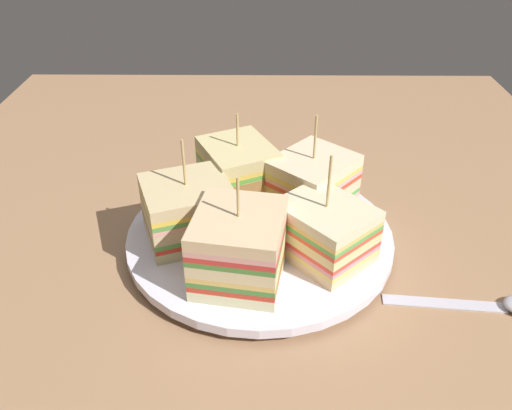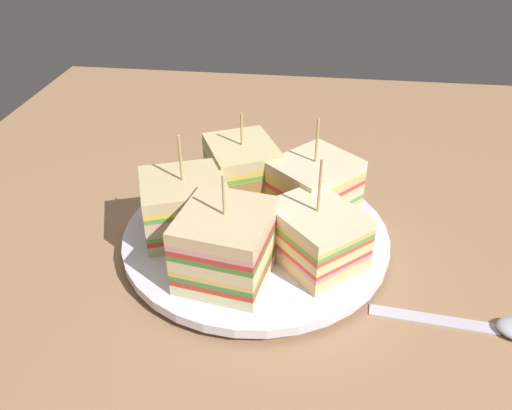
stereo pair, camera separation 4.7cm
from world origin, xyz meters
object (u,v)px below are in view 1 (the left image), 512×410
Objects in this scene: sandwich_wedge_1 at (235,172)px; sandwich_wedge_3 at (235,247)px; plate at (256,236)px; sandwich_wedge_4 at (320,231)px; sandwich_wedge_2 at (185,210)px; spoon at (501,305)px; chip_pile at (265,223)px; sandwich_wedge_0 at (308,184)px.

sandwich_wedge_1 is 12.59cm from sandwich_wedge_3.
sandwich_wedge_4 is (-3.44, -5.63, 3.24)cm from plate.
spoon is at bearing -36.49° from sandwich_wedge_2.
chip_pile reaches higher than spoon.
sandwich_wedge_2 is 7.54cm from sandwich_wedge_3.
plate is 22.13cm from spoon.
chip_pile is (6.43, -2.51, -2.14)cm from sandwich_wedge_3.
sandwich_wedge_2 reaches higher than sandwich_wedge_3.
sandwich_wedge_4 is at bearing -33.29° from sandwich_wedge_2.
plate reaches higher than spoon.
sandwich_wedge_1 is 0.97× the size of sandwich_wedge_2.
chip_pile is (-4.06, 4.30, -1.87)cm from sandwich_wedge_0.
sandwich_wedge_3 is at bearing -179.91° from spoon.
sandwich_wedge_0 is (4.12, -5.14, 3.48)cm from plate.
plate is at bearing -6.15° from sandwich_wedge_1.
sandwich_wedge_2 is 12.50cm from sandwich_wedge_4.
sandwich_wedge_4 reaches higher than sandwich_wedge_1.
sandwich_wedge_0 reaches higher than spoon.
plate is 7.58cm from sandwich_wedge_3.
sandwich_wedge_0 is at bearing -46.64° from chip_pile.
sandwich_wedge_1 is at bearing 19.62° from plate.
sandwich_wedge_0 is 12.62cm from sandwich_wedge_2.
spoon is at bearing -150.71° from sandwich_wedge_4.
sandwich_wedge_3 is 7.88cm from sandwich_wedge_4.
sandwich_wedge_2 is at bearing -58.22° from sandwich_wedge_1.
spoon is (-14.66, -22.65, -4.19)cm from sandwich_wedge_1.
sandwich_wedge_1 is 12.43cm from sandwich_wedge_4.
sandwich_wedge_1 is (2.08, 7.35, 0.12)cm from sandwich_wedge_0.
sandwich_wedge_2 is 7.64cm from chip_pile.
sandwich_wedge_1 is 8.10cm from sandwich_wedge_2.
sandwich_wedge_0 is at bearing 1.79° from sandwich_wedge_2.
sandwich_wedge_0 and sandwich_wedge_4 have the same top height.
sandwich_wedge_1 is at bearing -63.66° from sandwich_wedge_0.
spoon is (-7.83, -27.00, -4.01)cm from sandwich_wedge_2.
sandwich_wedge_0 is 1.04× the size of sandwich_wedge_3.
sandwich_wedge_0 is at bearing 48.41° from sandwich_wedge_1.
sandwich_wedge_4 is (-7.56, -0.49, -0.24)cm from sandwich_wedge_0.
spoon is at bearing 31.31° from sandwich_wedge_1.
chip_pile is at bearing 161.99° from spoon.
sandwich_wedge_1 is (6.20, 2.21, 3.60)cm from plate.
sandwich_wedge_2 is (-0.63, 6.56, 3.42)cm from plate.
sandwich_wedge_3 is at bearing 69.95° from sandwich_wedge_4.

